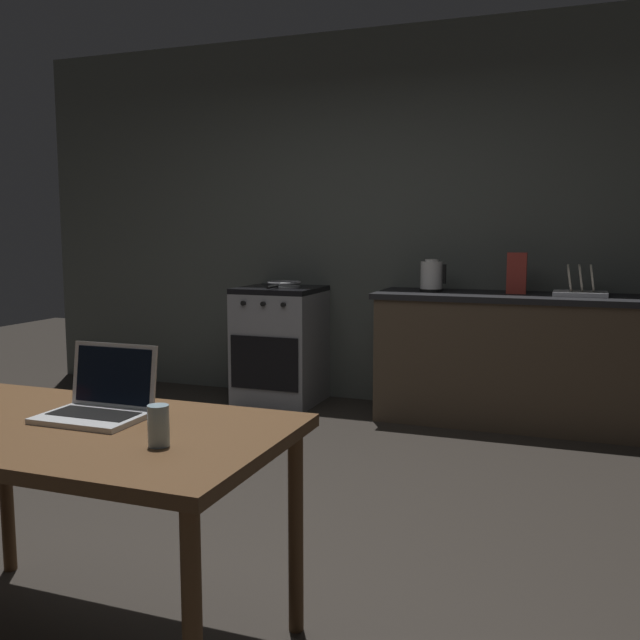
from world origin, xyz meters
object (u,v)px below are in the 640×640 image
object	(u,v)px
stove_oven	(280,345)
laptop	(99,403)
dish_rack	(580,289)
frying_pan	(284,284)
drinking_glass	(159,426)
electric_kettle	(432,276)
dining_table	(73,448)
cereal_box	(517,273)

from	to	relation	value
stove_oven	laptop	size ratio (longest dim) A/B	2.82
dish_rack	stove_oven	bearing A→B (deg)	-179.93
stove_oven	frying_pan	distance (m)	0.48
drinking_glass	frying_pan	bearing A→B (deg)	107.42
frying_pan	dish_rack	bearing A→B (deg)	0.76
laptop	electric_kettle	distance (m)	3.16
dining_table	laptop	bearing A→B (deg)	78.76
stove_oven	laptop	xyz separation A→B (m)	(0.72, -3.12, 0.33)
dining_table	dish_rack	xyz separation A→B (m)	(1.46, 3.22, 0.29)
electric_kettle	dining_table	bearing A→B (deg)	-98.28
stove_oven	dish_rack	distance (m)	2.22
electric_kettle	laptop	bearing A→B (deg)	-98.18
laptop	cereal_box	size ratio (longest dim) A/B	1.14
laptop	drinking_glass	distance (m)	0.40
stove_oven	cereal_box	xyz separation A→B (m)	(1.75, 0.02, 0.59)
frying_pan	cereal_box	bearing A→B (deg)	1.61
stove_oven	dining_table	distance (m)	3.30
cereal_box	dish_rack	bearing A→B (deg)	-2.78
stove_oven	electric_kettle	distance (m)	1.30
electric_kettle	drinking_glass	xyz separation A→B (m)	(-0.10, -3.31, -0.22)
laptop	dish_rack	distance (m)	3.44
stove_oven	dish_rack	size ratio (longest dim) A/B	2.65
dining_table	cereal_box	size ratio (longest dim) A/B	4.76
dining_table	stove_oven	bearing A→B (deg)	102.26
dining_table	frying_pan	distance (m)	3.27
frying_pan	drinking_glass	xyz separation A→B (m)	(1.03, -3.29, -0.13)
dining_table	electric_kettle	xyz separation A→B (m)	(0.47, 3.22, 0.35)
frying_pan	drinking_glass	size ratio (longest dim) A/B	3.74
laptop	cereal_box	bearing A→B (deg)	61.29
electric_kettle	frying_pan	xyz separation A→B (m)	(-1.13, -0.03, -0.08)
dining_table	dish_rack	size ratio (longest dim) A/B	3.94
electric_kettle	cereal_box	size ratio (longest dim) A/B	0.81
electric_kettle	dish_rack	bearing A→B (deg)	0.00
stove_oven	dining_table	size ratio (longest dim) A/B	0.67
laptop	dish_rack	size ratio (longest dim) A/B	0.94
cereal_box	dining_table	bearing A→B (deg)	-107.92
stove_oven	frying_pan	xyz separation A→B (m)	(0.04, -0.03, 0.48)
electric_kettle	cereal_box	bearing A→B (deg)	1.98
drinking_glass	electric_kettle	bearing A→B (deg)	88.32
dish_rack	cereal_box	bearing A→B (deg)	177.22
dish_rack	electric_kettle	bearing A→B (deg)	180.00
laptop	frying_pan	size ratio (longest dim) A/B	0.73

